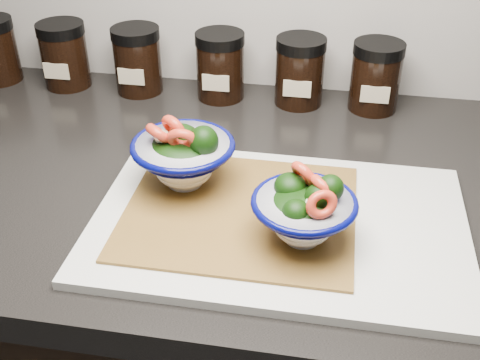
% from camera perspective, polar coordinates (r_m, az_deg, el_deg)
% --- Properties ---
extents(countertop, '(3.50, 0.60, 0.04)m').
position_cam_1_polar(countertop, '(0.85, -4.61, -0.25)').
color(countertop, black).
rests_on(countertop, cabinet).
extents(cutting_board, '(0.45, 0.30, 0.01)m').
position_cam_1_polar(cutting_board, '(0.73, 3.71, -4.10)').
color(cutting_board, silver).
rests_on(cutting_board, countertop).
extents(bamboo_mat, '(0.28, 0.24, 0.00)m').
position_cam_1_polar(bamboo_mat, '(0.74, -0.00, -2.97)').
color(bamboo_mat, olive).
rests_on(bamboo_mat, cutting_board).
extents(bowl_left, '(0.13, 0.13, 0.10)m').
position_cam_1_polar(bowl_left, '(0.77, -5.30, 2.42)').
color(bowl_left, white).
rests_on(bowl_left, bamboo_mat).
extents(bowl_right, '(0.12, 0.12, 0.10)m').
position_cam_1_polar(bowl_right, '(0.68, 6.13, -2.98)').
color(bowl_right, white).
rests_on(bowl_right, bamboo_mat).
extents(spice_jar_b, '(0.08, 0.08, 0.11)m').
position_cam_1_polar(spice_jar_b, '(1.11, -16.32, 11.32)').
color(spice_jar_b, black).
rests_on(spice_jar_b, countertop).
extents(spice_jar_c, '(0.08, 0.08, 0.11)m').
position_cam_1_polar(spice_jar_c, '(1.06, -9.69, 11.16)').
color(spice_jar_c, black).
rests_on(spice_jar_c, countertop).
extents(spice_jar_d, '(0.08, 0.08, 0.11)m').
position_cam_1_polar(spice_jar_d, '(1.02, -1.89, 10.79)').
color(spice_jar_d, black).
rests_on(spice_jar_d, countertop).
extents(spice_jar_e, '(0.08, 0.08, 0.11)m').
position_cam_1_polar(spice_jar_e, '(1.01, 5.68, 10.23)').
color(spice_jar_e, black).
rests_on(spice_jar_e, countertop).
extents(spice_jar_f, '(0.08, 0.08, 0.11)m').
position_cam_1_polar(spice_jar_f, '(1.01, 12.74, 9.56)').
color(spice_jar_f, black).
rests_on(spice_jar_f, countertop).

